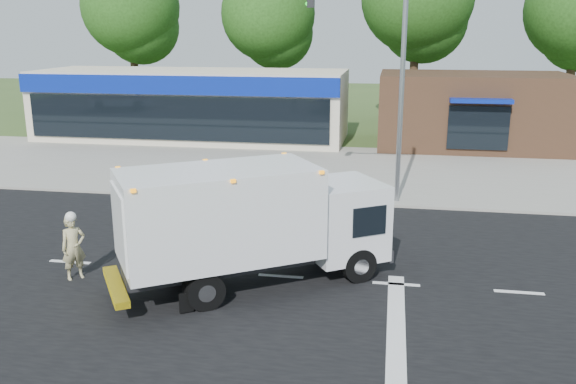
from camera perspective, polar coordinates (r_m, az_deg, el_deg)
ground at (r=16.20m, az=-0.68°, el=-7.94°), size 120.00×120.00×0.00m
road_asphalt at (r=16.20m, az=-0.68°, el=-7.92°), size 60.00×14.00×0.02m
sidewalk at (r=23.87m, az=2.88°, el=-0.21°), size 60.00×2.40×0.12m
parking_apron at (r=29.48m, az=4.25°, el=2.61°), size 60.00×9.00×0.02m
lane_markings at (r=14.80m, az=3.59°, el=-10.21°), size 55.20×7.00×0.01m
ems_box_truck at (r=15.13m, az=-3.62°, el=-2.42°), size 7.07×5.59×3.11m
emergency_worker at (r=16.72m, az=-19.44°, el=-4.80°), size 0.73×0.73×1.82m
retail_strip_mall at (r=36.79m, az=-8.97°, el=8.10°), size 18.00×6.20×4.00m
brown_storefront at (r=35.18m, az=16.82°, el=7.32°), size 10.00×6.70×4.00m
traffic_signal_pole at (r=22.32m, az=8.98°, el=11.25°), size 3.51×0.25×8.00m
background_trees at (r=43.00m, az=5.22°, el=16.36°), size 36.77×7.39×12.10m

